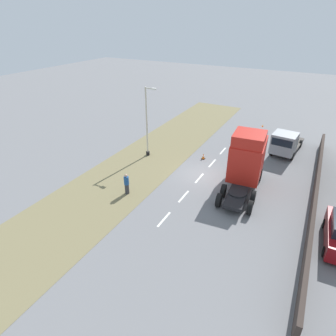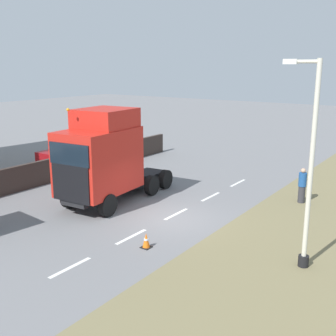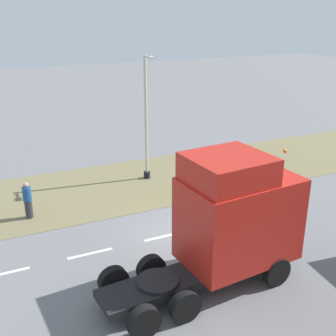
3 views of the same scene
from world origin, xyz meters
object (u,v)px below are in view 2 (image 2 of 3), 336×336
at_px(pedestrian, 302,186).
at_px(traffic_cone_lead, 146,241).
at_px(lorry_cab, 103,158).
at_px(parked_car, 71,153).
at_px(lamp_post, 308,177).

relative_size(pedestrian, traffic_cone_lead, 3.03).
bearing_deg(lorry_cab, traffic_cone_lead, 145.02).
relative_size(parked_car, lamp_post, 0.64).
relative_size(lorry_cab, pedestrian, 4.12).
relative_size(parked_car, traffic_cone_lead, 7.61).
distance_m(parked_car, lamp_post, 18.05).
bearing_deg(lorry_cab, lamp_post, 170.04).
bearing_deg(traffic_cone_lead, lamp_post, -160.48).
distance_m(lorry_cab, traffic_cone_lead, 5.85).
xyz_separation_m(parked_car, lamp_post, (-17.11, 5.33, 2.15)).
bearing_deg(traffic_cone_lead, pedestrian, -109.43).
height_order(lamp_post, pedestrian, lamp_post).
height_order(lorry_cab, parked_car, lorry_cab).
xyz_separation_m(lorry_cab, pedestrian, (-7.77, -5.84, -1.47)).
height_order(parked_car, traffic_cone_lead, parked_car).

